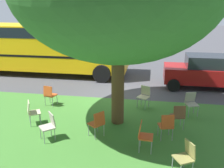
{
  "coord_description": "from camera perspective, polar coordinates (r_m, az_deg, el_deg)",
  "views": [
    {
      "loc": [
        -1.5,
        10.5,
        4.1
      ],
      "look_at": [
        -0.06,
        1.74,
        1.2
      ],
      "focal_mm": 40.01,
      "sensor_mm": 36.0,
      "label": 1
    }
  ],
  "objects": [
    {
      "name": "chair_1",
      "position": [
        7.33,
        7.23,
        -11.29
      ],
      "size": [
        0.44,
        0.44,
        0.88
      ],
      "color": "#C64C1E",
      "rests_on": "ground"
    },
    {
      "name": "grass_verge",
      "position": [
        8.5,
        -2.02,
        -10.69
      ],
      "size": [
        48.0,
        6.0,
        0.01
      ],
      "primitive_type": "cube",
      "color": "#3D752D",
      "rests_on": "ground"
    },
    {
      "name": "ground",
      "position": [
        11.37,
        1.14,
        -3.02
      ],
      "size": [
        80.0,
        80.0,
        0.0
      ],
      "primitive_type": "plane",
      "color": "#424247"
    },
    {
      "name": "chair_5",
      "position": [
        7.94,
        -3.35,
        -8.72
      ],
      "size": [
        0.59,
        0.59,
        0.88
      ],
      "color": "#C64C1E",
      "rests_on": "ground"
    },
    {
      "name": "school_bus",
      "position": [
        15.52,
        -16.24,
        8.73
      ],
      "size": [
        10.4,
        2.8,
        2.88
      ],
      "color": "yellow",
      "rests_on": "ground"
    },
    {
      "name": "chair_7",
      "position": [
        9.94,
        17.65,
        -3.91
      ],
      "size": [
        0.52,
        0.52,
        0.88
      ],
      "color": "#ADA393",
      "rests_on": "ground"
    },
    {
      "name": "chair_4",
      "position": [
        10.27,
        7.37,
        -2.45
      ],
      "size": [
        0.55,
        0.56,
        0.88
      ],
      "color": "beige",
      "rests_on": "ground"
    },
    {
      "name": "parked_car",
      "position": [
        13.26,
        20.03,
        2.76
      ],
      "size": [
        3.7,
        1.92,
        1.65
      ],
      "color": "maroon",
      "rests_on": "ground"
    },
    {
      "name": "chair_3",
      "position": [
        7.97,
        12.34,
        -9.04
      ],
      "size": [
        0.51,
        0.51,
        0.88
      ],
      "color": "#C64C1E",
      "rests_on": "ground"
    },
    {
      "name": "chair_0",
      "position": [
        8.04,
        -14.17,
        -8.94
      ],
      "size": [
        0.59,
        0.59,
        0.88
      ],
      "color": "#ADA393",
      "rests_on": "ground"
    },
    {
      "name": "chair_9",
      "position": [
        8.7,
        14.9,
        -6.84
      ],
      "size": [
        0.5,
        0.5,
        0.88
      ],
      "color": "brown",
      "rests_on": "ground"
    },
    {
      "name": "chair_6",
      "position": [
        9.15,
        -17.81,
        -5.86
      ],
      "size": [
        0.57,
        0.57,
        0.88
      ],
      "color": "beige",
      "rests_on": "ground"
    },
    {
      "name": "chair_8",
      "position": [
        6.65,
        16.53,
        -15.32
      ],
      "size": [
        0.57,
        0.56,
        0.88
      ],
      "color": "olive",
      "rests_on": "ground"
    },
    {
      "name": "chair_2",
      "position": [
        10.59,
        -14.07,
        -2.22
      ],
      "size": [
        0.49,
        0.5,
        0.88
      ],
      "color": "#C64C1E",
      "rests_on": "ground"
    }
  ]
}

